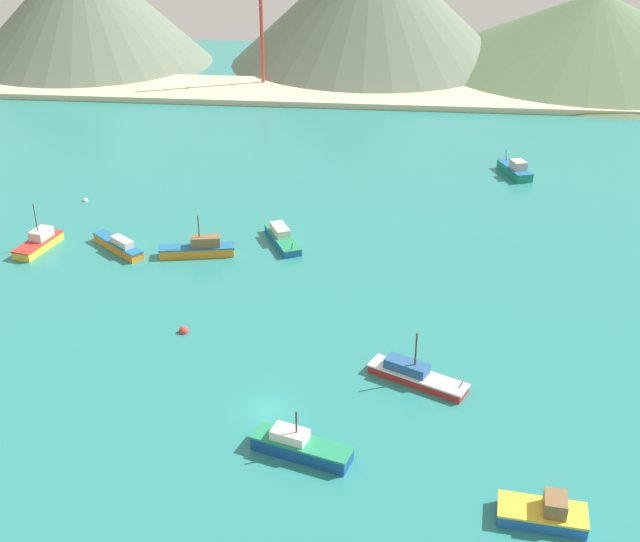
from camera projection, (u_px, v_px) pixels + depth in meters
ground at (304, 271)px, 105.40m from camera, size 260.00×280.00×0.50m
fishing_boat_0 at (39, 242)px, 110.39m from camera, size 4.45×8.43×6.52m
fishing_boat_1 at (515, 170)px, 135.47m from camera, size 5.40×8.67×2.99m
fishing_boat_2 at (300, 446)px, 72.58m from camera, size 9.63×5.17×4.65m
fishing_boat_3 at (119, 245)px, 109.88m from camera, size 8.87×7.90×2.14m
fishing_boat_4 at (199, 249)px, 108.47m from camera, size 10.28×4.08×5.85m
fishing_boat_5 at (415, 375)px, 82.70m from camera, size 10.52×6.83×5.79m
fishing_boat_6 at (544, 513)px, 65.38m from camera, size 7.45×3.88×2.65m
fishing_boat_7 at (282, 237)px, 112.13m from camera, size 6.43×9.76×2.14m
buoy_0 at (184, 331)px, 91.44m from camera, size 1.08×1.08×1.08m
buoy_1 at (86, 200)px, 125.74m from camera, size 0.75×0.75×0.75m
beach_strip at (349, 93)px, 179.79m from camera, size 247.00×20.95×1.20m
hill_west at (84, 5)px, 201.09m from camera, size 62.03×62.03×29.00m
hill_central at (371, 0)px, 200.68m from camera, size 71.03×71.03×31.31m
hill_east at (594, 31)px, 198.03m from camera, size 87.23×87.23×18.74m
radio_tower at (261, 20)px, 179.73m from camera, size 2.94×2.35×29.43m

